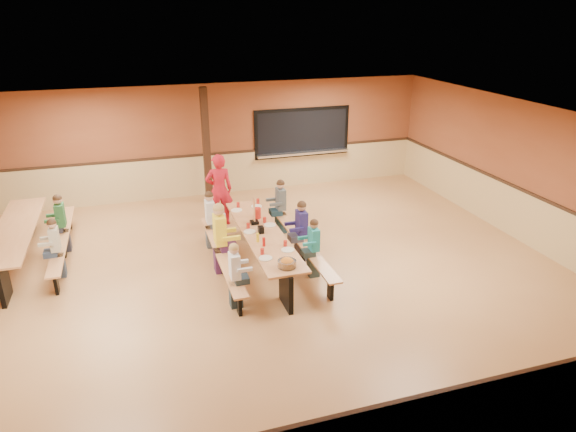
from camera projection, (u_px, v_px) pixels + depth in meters
name	position (u px, v px, depth m)	size (l,w,h in m)	color
ground	(257.00, 276.00, 9.91)	(12.00, 12.00, 0.00)	#9E693C
room_envelope	(257.00, 244.00, 9.65)	(12.04, 10.04, 3.02)	brown
kitchen_pass_through	(302.00, 135.00, 14.45)	(2.78, 0.28, 1.38)	black
structural_post	(206.00, 146.00, 13.18)	(0.18, 0.18, 3.00)	black
cafeteria_table_main	(263.00, 242.00, 10.09)	(1.91, 3.70, 0.74)	#BD7C4B
cafeteria_table_second	(17.00, 238.00, 10.26)	(1.91, 3.70, 0.74)	#BD7C4B
seated_child_white_left	(235.00, 276.00, 8.70)	(0.35, 0.29, 1.18)	white
seated_adult_yellow	(220.00, 239.00, 9.85)	(0.46, 0.37, 1.39)	yellow
seated_child_grey_left	(210.00, 220.00, 10.91)	(0.38, 0.31, 1.24)	silver
seated_child_teal_right	(314.00, 248.00, 9.71)	(0.34, 0.28, 1.16)	teal
seated_child_navy_right	(301.00, 231.00, 10.33)	(0.39, 0.32, 1.26)	navy
seated_child_char_right	(281.00, 207.00, 11.62)	(0.39, 0.32, 1.24)	#4B5356
seated_child_green_sec	(62.00, 223.00, 10.74)	(0.38, 0.31, 1.24)	#286233
seated_child_tan_sec	(56.00, 249.00, 9.69)	(0.35, 0.29, 1.17)	#B3AD91
standing_woman	(219.00, 190.00, 11.98)	(0.63, 0.41, 1.72)	red
punch_pitcher	(257.00, 213.00, 10.65)	(0.16, 0.16, 0.22)	red
chip_bowl	(287.00, 263.00, 8.65)	(0.32, 0.32, 0.15)	orange
napkin_dispenser	(261.00, 230.00, 9.97)	(0.10, 0.14, 0.13)	black
condiment_mustard	(258.00, 238.00, 9.58)	(0.06, 0.06, 0.17)	yellow
condiment_ketchup	(264.00, 242.00, 9.41)	(0.06, 0.06, 0.17)	#B2140F
table_paddle	(254.00, 217.00, 10.37)	(0.16, 0.16, 0.56)	black
place_settings	(262.00, 230.00, 9.99)	(0.65, 3.30, 0.11)	beige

